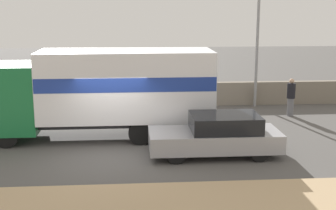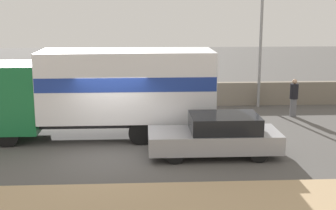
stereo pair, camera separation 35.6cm
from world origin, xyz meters
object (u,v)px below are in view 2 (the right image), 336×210
Objects in this scene: box_truck at (104,88)px; car_hatchback at (217,135)px; pedestrian at (294,97)px; street_lamp at (262,19)px.

box_truck is 4.74m from car_hatchback.
car_hatchback is 6.92m from pedestrian.
pedestrian is at bearing -129.07° from car_hatchback.
street_lamp is at bearing 117.26° from pedestrian.
street_lamp reaches higher than pedestrian.
car_hatchback is 2.55× the size of pedestrian.
car_hatchback is (-3.27, -7.48, -3.59)m from street_lamp.
street_lamp is 1.70× the size of car_hatchback.
box_truck is 1.96× the size of car_hatchback.
pedestrian is (4.36, 5.37, 0.19)m from car_hatchback.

